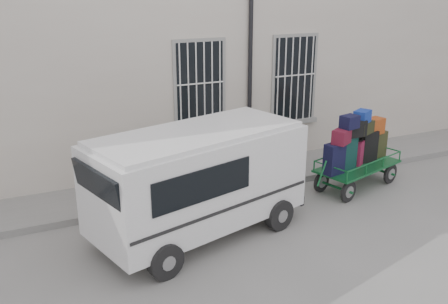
% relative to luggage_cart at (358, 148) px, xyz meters
% --- Properties ---
extents(ground, '(80.00, 80.00, 0.00)m').
position_rel_luggage_cart_xyz_m(ground, '(-2.60, -0.57, -0.99)').
color(ground, slate).
rests_on(ground, ground).
extents(building, '(24.00, 5.15, 6.00)m').
position_rel_luggage_cart_xyz_m(building, '(-2.60, 4.93, 2.01)').
color(building, '#BFB3A3').
rests_on(building, ground).
extents(sidewalk, '(24.00, 1.70, 0.15)m').
position_rel_luggage_cart_xyz_m(sidewalk, '(-2.60, 1.63, -0.92)').
color(sidewalk, gray).
rests_on(sidewalk, ground).
extents(luggage_cart, '(2.64, 1.57, 1.90)m').
position_rel_luggage_cart_xyz_m(luggage_cart, '(0.00, 0.00, 0.00)').
color(luggage_cart, black).
rests_on(luggage_cart, ground).
extents(van, '(4.49, 2.80, 2.11)m').
position_rel_luggage_cart_xyz_m(van, '(-4.28, -0.62, 0.22)').
color(van, white).
rests_on(van, ground).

